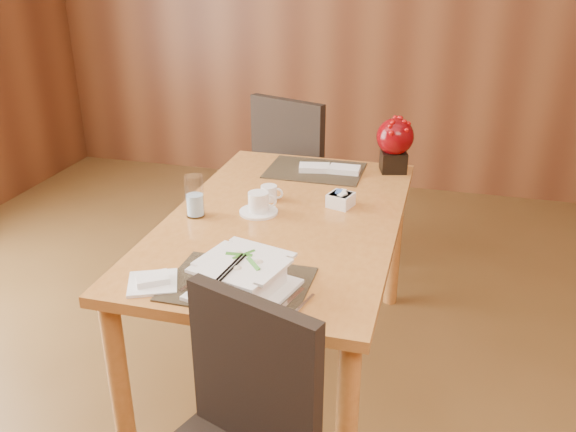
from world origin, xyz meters
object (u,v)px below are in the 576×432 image
(dining_table, at_px, (284,238))
(coffee_cup, at_px, (258,204))
(soup_setting, at_px, (243,277))
(water_glass, at_px, (195,196))
(sugar_caddy, at_px, (341,200))
(bread_plate, at_px, (153,283))
(far_chair, at_px, (300,172))
(berry_decor, at_px, (395,142))
(creamer_jug, at_px, (269,193))

(dining_table, xyz_separation_m, coffee_cup, (-0.11, 0.01, 0.13))
(soup_setting, height_order, water_glass, water_glass)
(water_glass, distance_m, sugar_caddy, 0.60)
(bread_plate, distance_m, far_chair, 1.64)
(sugar_caddy, distance_m, bread_plate, 0.91)
(dining_table, xyz_separation_m, bread_plate, (-0.26, -0.62, 0.10))
(water_glass, height_order, berry_decor, berry_decor)
(creamer_jug, height_order, bread_plate, creamer_jug)
(soup_setting, height_order, berry_decor, berry_decor)
(coffee_cup, height_order, far_chair, far_chair)
(coffee_cup, relative_size, far_chair, 0.16)
(dining_table, xyz_separation_m, berry_decor, (0.36, 0.65, 0.24))
(water_glass, height_order, bread_plate, water_glass)
(dining_table, bearing_deg, creamer_jug, 126.29)
(creamer_jug, bearing_deg, soup_setting, -79.21)
(coffee_cup, relative_size, creamer_jug, 1.76)
(coffee_cup, height_order, water_glass, water_glass)
(water_glass, bearing_deg, bread_plate, -81.60)
(dining_table, relative_size, bread_plate, 9.79)
(dining_table, bearing_deg, water_glass, -165.87)
(bread_plate, bearing_deg, dining_table, 66.93)
(bread_plate, bearing_deg, creamer_jug, 78.49)
(dining_table, distance_m, soup_setting, 0.61)
(water_glass, height_order, sugar_caddy, water_glass)
(far_chair, bearing_deg, coffee_cup, 114.64)
(bread_plate, bearing_deg, water_glass, 98.40)
(sugar_caddy, xyz_separation_m, bread_plate, (-0.46, -0.78, -0.02))
(coffee_cup, distance_m, berry_decor, 0.80)
(berry_decor, bearing_deg, bread_plate, -116.15)
(creamer_jug, relative_size, berry_decor, 0.35)
(coffee_cup, height_order, creamer_jug, coffee_cup)
(creamer_jug, distance_m, berry_decor, 0.69)
(coffee_cup, height_order, berry_decor, berry_decor)
(dining_table, xyz_separation_m, creamer_jug, (-0.11, 0.15, 0.13))
(soup_setting, distance_m, coffee_cup, 0.62)
(berry_decor, relative_size, bread_plate, 1.68)
(sugar_caddy, bearing_deg, berry_decor, 71.67)
(dining_table, distance_m, water_glass, 0.40)
(dining_table, bearing_deg, berry_decor, 61.05)
(coffee_cup, bearing_deg, far_chair, 94.67)
(sugar_caddy, bearing_deg, coffee_cup, -153.05)
(soup_setting, bearing_deg, bread_plate, -160.27)
(far_chair, bearing_deg, creamer_jug, 115.48)
(dining_table, height_order, water_glass, water_glass)
(berry_decor, height_order, far_chair, berry_decor)
(soup_setting, relative_size, bread_plate, 2.22)
(soup_setting, bearing_deg, dining_table, 107.86)
(bread_plate, height_order, far_chair, far_chair)
(soup_setting, distance_m, far_chair, 1.63)
(sugar_caddy, height_order, far_chair, far_chair)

